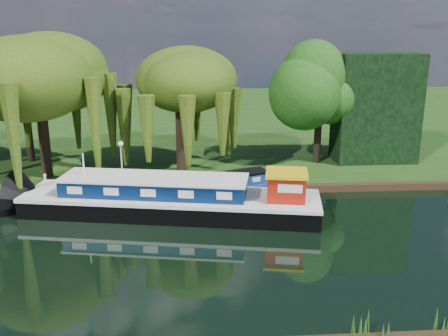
{
  "coord_description": "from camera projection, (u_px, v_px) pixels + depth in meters",
  "views": [
    {
      "loc": [
        5.14,
        -22.08,
        10.35
      ],
      "look_at": [
        6.95,
        4.3,
        2.8
      ],
      "focal_mm": 40.0,
      "sensor_mm": 36.0,
      "label": 1
    }
  ],
  "objects": [
    {
      "name": "ground",
      "position": [
        84.0,
        252.0,
        23.69
      ],
      "size": [
        120.0,
        120.0,
        0.0
      ],
      "primitive_type": "plane",
      "color": "black"
    },
    {
      "name": "far_bank",
      "position": [
        145.0,
        119.0,
        56.24
      ],
      "size": [
        120.0,
        52.0,
        0.45
      ],
      "primitive_type": "cube",
      "color": "#1A380F",
      "rests_on": "ground"
    },
    {
      "name": "dutch_barge",
      "position": [
        173.0,
        199.0,
        28.3
      ],
      "size": [
        17.19,
        6.76,
        3.54
      ],
      "rotation": [
        0.0,
        0.0,
        -0.18
      ],
      "color": "black",
      "rests_on": "ground"
    },
    {
      "name": "narrowboat",
      "position": [
        211.0,
        190.0,
        30.95
      ],
      "size": [
        10.76,
        5.25,
        1.57
      ],
      "rotation": [
        0.0,
        0.0,
        0.34
      ],
      "color": "navy",
      "rests_on": "ground"
    },
    {
      "name": "willow_left",
      "position": [
        38.0,
        79.0,
        32.35
      ],
      "size": [
        7.57,
        7.57,
        9.07
      ],
      "color": "black",
      "rests_on": "far_bank"
    },
    {
      "name": "willow_right",
      "position": [
        180.0,
        91.0,
        33.9
      ],
      "size": [
        6.36,
        6.36,
        7.74
      ],
      "color": "black",
      "rests_on": "far_bank"
    },
    {
      "name": "tree_far_mid",
      "position": [
        24.0,
        89.0,
        36.54
      ],
      "size": [
        4.81,
        4.81,
        7.87
      ],
      "color": "black",
      "rests_on": "far_bank"
    },
    {
      "name": "tree_far_right",
      "position": [
        320.0,
        91.0,
        36.37
      ],
      "size": [
        4.71,
        4.71,
        7.7
      ],
      "color": "black",
      "rests_on": "far_bank"
    },
    {
      "name": "conifer_hedge",
      "position": [
        376.0,
        108.0,
        37.15
      ],
      "size": [
        6.0,
        3.0,
        8.0
      ],
      "primitive_type": "cube",
      "color": "black",
      "rests_on": "far_bank"
    },
    {
      "name": "lamppost",
      "position": [
        121.0,
        150.0,
        33.13
      ],
      "size": [
        0.36,
        0.36,
        2.56
      ],
      "color": "silver",
      "rests_on": "far_bank"
    },
    {
      "name": "mooring_posts",
      "position": [
        102.0,
        181.0,
        31.45
      ],
      "size": [
        19.16,
        0.16,
        1.0
      ],
      "color": "silver",
      "rests_on": "far_bank"
    },
    {
      "name": "reeds_near",
      "position": [
        246.0,
        329.0,
        16.72
      ],
      "size": [
        33.7,
        1.5,
        1.1
      ],
      "color": "#1C4C14",
      "rests_on": "ground"
    }
  ]
}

